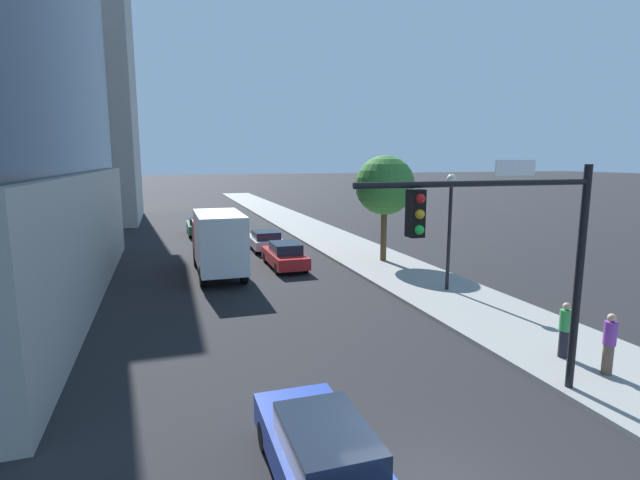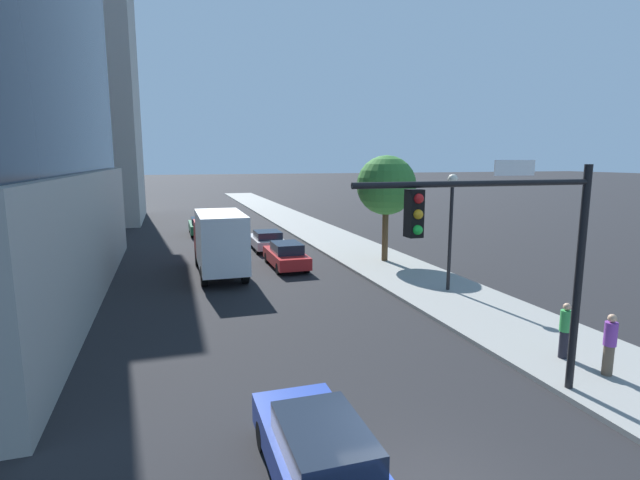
{
  "view_description": "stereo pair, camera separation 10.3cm",
  "coord_description": "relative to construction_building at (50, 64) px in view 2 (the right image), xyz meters",
  "views": [
    {
      "loc": [
        -4.23,
        -6.86,
        6.1
      ],
      "look_at": [
        0.57,
        8.08,
        3.47
      ],
      "focal_mm": 27.01,
      "sensor_mm": 36.0,
      "label": 1
    },
    {
      "loc": [
        -4.13,
        -6.89,
        6.1
      ],
      "look_at": [
        0.57,
        8.08,
        3.47
      ],
      "focal_mm": 27.01,
      "sensor_mm": 36.0,
      "label": 2
    }
  ],
  "objects": [
    {
      "name": "sidewalk",
      "position": [
        21.87,
        -25.57,
        -14.83
      ],
      "size": [
        4.74,
        120.0,
        0.15
      ],
      "primitive_type": "cube",
      "color": "gray",
      "rests_on": "ground"
    },
    {
      "name": "construction_building",
      "position": [
        0.0,
        0.0,
        0.0
      ],
      "size": [
        17.02,
        16.44,
        36.07
      ],
      "color": "#B2AFA8",
      "rests_on": "ground"
    },
    {
      "name": "pedestrian_purple_shirt",
      "position": [
        21.51,
        -42.8,
        -13.86
      ],
      "size": [
        0.34,
        0.34,
        1.76
      ],
      "color": "brown",
      "rests_on": "sidewalk"
    },
    {
      "name": "car_red",
      "position": [
        16.25,
        -26.32,
        -14.19
      ],
      "size": [
        1.79,
        4.62,
        1.48
      ],
      "color": "red",
      "rests_on": "ground"
    },
    {
      "name": "street_lamp",
      "position": [
        22.19,
        -33.63,
        -11.24
      ],
      "size": [
        0.44,
        0.44,
        5.31
      ],
      "color": "black",
      "rests_on": "sidewalk"
    },
    {
      "name": "car_silver",
      "position": [
        16.25,
        -20.62,
        -14.21
      ],
      "size": [
        1.95,
        4.22,
        1.36
      ],
      "color": "#B7B7BC",
      "rests_on": "ground"
    },
    {
      "name": "car_blue",
      "position": [
        12.48,
        -44.79,
        -14.2
      ],
      "size": [
        1.75,
        4.64,
        1.43
      ],
      "color": "#233D9E",
      "rests_on": "ground"
    },
    {
      "name": "box_truck",
      "position": [
        12.48,
        -27.03,
        -13.02
      ],
      "size": [
        2.29,
        7.15,
        3.43
      ],
      "color": "#B21E1E",
      "rests_on": "ground"
    },
    {
      "name": "traffic_light_pole",
      "position": [
        17.73,
        -43.1,
        -10.63
      ],
      "size": [
        6.3,
        0.48,
        5.94
      ],
      "color": "black",
      "rests_on": "sidewalk"
    },
    {
      "name": "car_green",
      "position": [
        12.48,
        -12.26,
        -14.18
      ],
      "size": [
        1.9,
        4.59,
        1.45
      ],
      "color": "#1E6638",
      "rests_on": "ground"
    },
    {
      "name": "pedestrian_green_shirt",
      "position": [
        21.26,
        -41.48,
        -13.88
      ],
      "size": [
        0.34,
        0.34,
        1.71
      ],
      "color": "black",
      "rests_on": "sidewalk"
    },
    {
      "name": "street_tree",
      "position": [
        22.15,
        -26.81,
        -10.31
      ],
      "size": [
        3.46,
        3.46,
        6.2
      ],
      "color": "brown",
      "rests_on": "sidewalk"
    }
  ]
}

